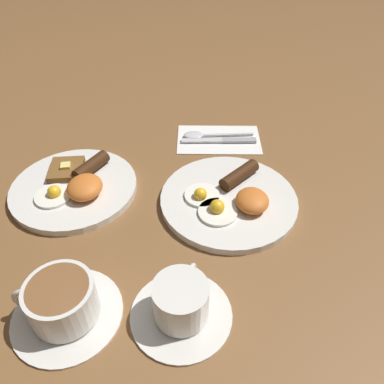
% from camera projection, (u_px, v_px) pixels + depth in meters
% --- Properties ---
extents(ground_plane, '(3.00, 3.00, 0.00)m').
position_uv_depth(ground_plane, '(228.00, 203.00, 0.75)').
color(ground_plane, brown).
extents(breakfast_plate_near, '(0.27, 0.27, 0.05)m').
position_uv_depth(breakfast_plate_near, '(230.00, 199.00, 0.74)').
color(breakfast_plate_near, silver).
rests_on(breakfast_plate_near, ground_plane).
extents(breakfast_plate_far, '(0.26, 0.26, 0.05)m').
position_uv_depth(breakfast_plate_far, '(75.00, 186.00, 0.76)').
color(breakfast_plate_far, silver).
rests_on(breakfast_plate_far, ground_plane).
extents(teacup_near, '(0.15, 0.15, 0.07)m').
position_uv_depth(teacup_near, '(181.00, 304.00, 0.54)').
color(teacup_near, silver).
rests_on(teacup_near, ground_plane).
extents(teacup_far, '(0.16, 0.16, 0.07)m').
position_uv_depth(teacup_far, '(63.00, 304.00, 0.54)').
color(teacup_far, silver).
rests_on(teacup_far, ground_plane).
extents(napkin, '(0.13, 0.20, 0.01)m').
position_uv_depth(napkin, '(219.00, 139.00, 0.91)').
color(napkin, white).
rests_on(napkin, ground_plane).
extents(knife, '(0.02, 0.18, 0.01)m').
position_uv_depth(knife, '(223.00, 140.00, 0.90)').
color(knife, silver).
rests_on(knife, napkin).
extents(spoon, '(0.04, 0.17, 0.01)m').
position_uv_depth(spoon, '(201.00, 135.00, 0.92)').
color(spoon, silver).
rests_on(spoon, napkin).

